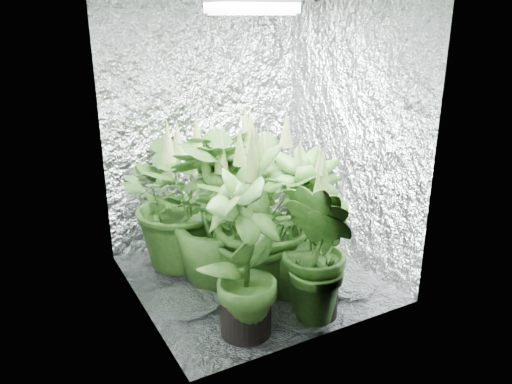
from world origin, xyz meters
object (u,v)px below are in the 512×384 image
Objects in this scene: plant_a at (183,198)px; circulation_fan at (290,221)px; plant_g at (319,253)px; plant_c at (243,193)px; plant_f at (245,245)px; plant_e at (261,218)px; grow_lamp at (252,7)px; plant_d at (215,215)px; plant_h at (298,228)px; plant_b at (263,197)px.

plant_a is 2.83× the size of circulation_fan.
circulation_fan is (0.48, 1.06, -0.28)m from plant_g.
plant_g is (-0.16, -1.28, 0.05)m from plant_c.
circulation_fan is (0.92, 0.98, -0.40)m from plant_f.
plant_e reaches higher than plant_c.
plant_d is at bearing 166.52° from grow_lamp.
plant_g reaches higher than circulation_fan.
grow_lamp is 1.80m from circulation_fan.
plant_h is at bearing -44.25° from plant_d.
plant_g is (0.15, -0.43, -0.10)m from plant_e.
plant_e is at bearing -110.10° from plant_c.
plant_d reaches higher than plant_h.
plant_h is at bearing -65.47° from grow_lamp.
plant_g is 0.31m from plant_h.
plant_b is 0.79m from plant_g.
plant_b is at bearing 58.88° from plant_e.
plant_b is (0.16, 0.14, -1.28)m from grow_lamp.
plant_d is 0.79m from plant_g.
plant_e is at bearing -123.31° from circulation_fan.
plant_g is at bearing -10.18° from plant_f.
plant_a is 1.09× the size of plant_h.
plant_b is at bearing -29.32° from plant_a.
plant_b is 2.98× the size of circulation_fan.
plant_d is 0.86× the size of plant_e.
plant_e is at bearing -52.80° from plant_d.
plant_h is at bearing -96.22° from plant_c.
plant_d is at bearing 116.73° from plant_g.
plant_d reaches higher than circulation_fan.
plant_g is at bearing -70.89° from plant_e.
plant_a reaches higher than plant_c.
grow_lamp reaches higher than plant_d.
plant_b is 0.40m from plant_e.
plant_g is at bearing -97.10° from plant_c.
plant_f is (-0.51, -0.70, 0.02)m from plant_b.
plant_g is (0.45, -0.08, -0.12)m from plant_f.
plant_b is at bearing 85.75° from plant_g.
plant_f reaches higher than plant_b.
plant_c reaches higher than circulation_fan.
plant_d is at bearing -75.56° from plant_a.
grow_lamp is at bearing 114.53° from plant_h.
plant_e is 0.25m from plant_h.
plant_e reaches higher than plant_d.
plant_d is 2.76× the size of circulation_fan.
plant_a is 0.66m from plant_c.
circulation_fan is at bearing -0.17° from plant_a.
plant_e is at bearing 49.95° from plant_f.
plant_b is 0.48m from plant_h.
plant_a is at bearing 129.40° from grow_lamp.
grow_lamp reaches higher than circulation_fan.
plant_d reaches higher than plant_c.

